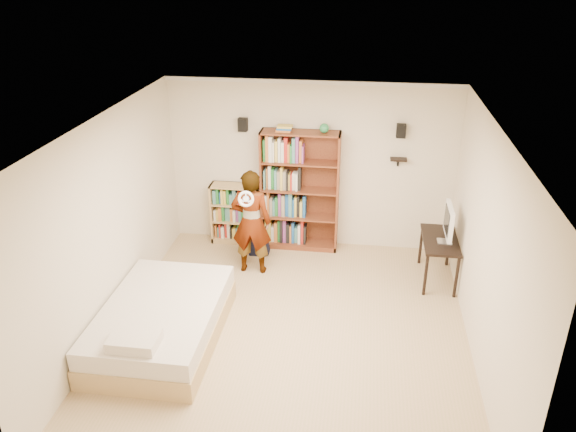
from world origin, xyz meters
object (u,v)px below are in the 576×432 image
(tall_bookshelf, at_px, (300,191))
(daybed, at_px, (162,317))
(low_bookshelf, at_px, (236,214))
(person, at_px, (251,222))
(computer_desk, at_px, (438,259))

(tall_bookshelf, bearing_deg, daybed, -117.40)
(tall_bookshelf, relative_size, low_bookshelf, 1.93)
(low_bookshelf, distance_m, daybed, 2.74)
(tall_bookshelf, distance_m, person, 1.08)
(tall_bookshelf, xyz_separation_m, daybed, (-1.39, -2.69, -0.66))
(tall_bookshelf, distance_m, computer_desk, 2.35)
(computer_desk, bearing_deg, person, -177.56)
(tall_bookshelf, bearing_deg, low_bookshelf, 178.49)
(low_bookshelf, xyz_separation_m, computer_desk, (3.19, -0.79, -0.17))
(daybed, bearing_deg, tall_bookshelf, 62.60)
(tall_bookshelf, xyz_separation_m, low_bookshelf, (-1.06, 0.03, -0.47))
(tall_bookshelf, distance_m, low_bookshelf, 1.16)
(low_bookshelf, bearing_deg, person, -63.79)
(daybed, bearing_deg, person, 66.66)
(low_bookshelf, relative_size, daybed, 0.48)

